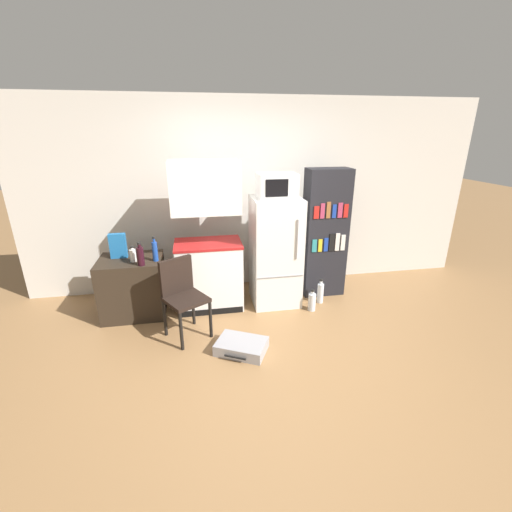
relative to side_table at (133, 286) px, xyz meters
The scene contains 15 objects.
ground_plane 2.02m from the side_table, 40.92° to the right, with size 24.00×24.00×0.00m, color olive.
wall_back 2.06m from the side_table, 22.46° to the left, with size 6.40×0.10×2.61m.
side_table is the anchor object (origin of this frame).
kitchen_hutch 1.06m from the side_table, ahead, with size 0.83×0.54×1.86m.
refrigerator 1.83m from the side_table, ahead, with size 0.60×0.61×1.40m.
microwave 2.15m from the side_table, ahead, with size 0.46×0.37×0.29m.
bookshelf 2.57m from the side_table, ahead, with size 0.56×0.32×1.73m.
bottle_wine_dark 0.56m from the side_table, 54.28° to the right, with size 0.08×0.08×0.27m.
bottle_blue_soda 0.60m from the side_table, 20.63° to the right, with size 0.06×0.06×0.30m.
bottle_milk_white 0.46m from the side_table, 56.35° to the right, with size 0.07×0.07×0.19m.
cereal_box 0.53m from the side_table, 150.74° to the left, with size 0.19×0.07×0.30m.
chair 0.86m from the side_table, 43.55° to the right, with size 0.55×0.55×0.88m.
suitcase_large_flat 1.62m from the side_table, 41.05° to the right, with size 0.61×0.54×0.12m.
water_bottle_front 2.40m from the side_table, ahead, with size 0.08×0.08×0.34m.
water_bottle_middle 2.25m from the side_table, ahead, with size 0.10×0.10×0.29m.
Camera 1 is at (-0.69, -2.74, 2.18)m, focal length 24.00 mm.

